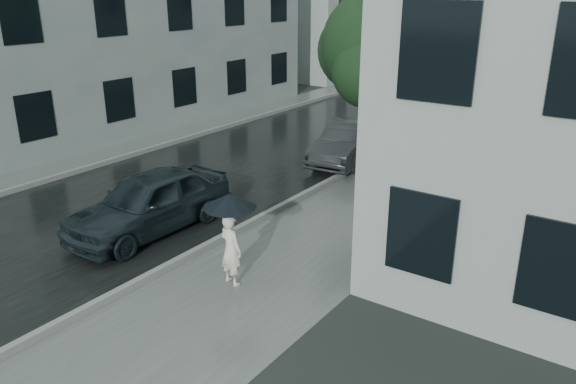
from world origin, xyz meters
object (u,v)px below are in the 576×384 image
Objects in this scene: car_near at (149,202)px; car_far at (349,142)px; lamp_post at (401,70)px; street_tree at (378,43)px; pedestrian at (231,250)px.

car_far is (1.16, 7.63, -0.07)m from car_near.
car_far is (-0.59, -2.41, -2.13)m from lamp_post.
lamp_post is at bearing 104.25° from street_tree.
street_tree reaches higher than car_far.
lamp_post is (-1.48, 10.89, 2.06)m from pedestrian.
car_far is at bearing -65.54° from pedestrian.
lamp_post is 10.40m from car_near.
pedestrian is at bearing -86.07° from street_tree.
street_tree is at bearing -50.88° from car_far.
pedestrian is 8.73m from car_far.
pedestrian is 0.36× the size of car_far.
lamp_post is at bearing -71.53° from pedestrian.
car_near is (-3.23, 0.85, -0.00)m from pedestrian.
pedestrian reaches higher than car_near.
lamp_post is at bearing 81.64° from car_near.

